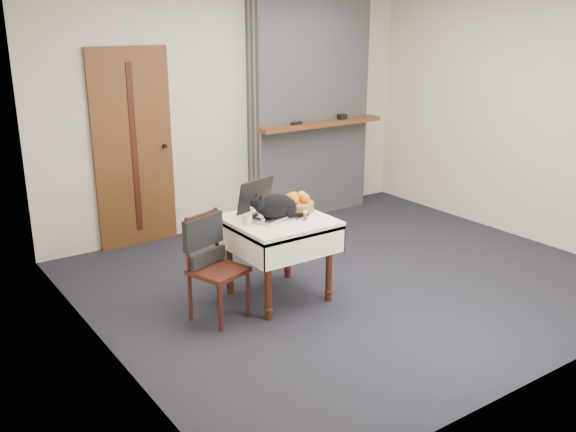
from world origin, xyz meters
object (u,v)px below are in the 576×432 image
(door, at_px, (133,149))
(cat, at_px, (276,207))
(side_table, at_px, (278,231))
(fruit_basket, at_px, (297,204))
(laptop, at_px, (265,207))
(cream_jar, at_px, (248,220))
(chair, at_px, (210,252))
(pill_bottle, at_px, (305,215))

(door, xyz_separation_m, cat, (0.42, -1.94, -0.20))
(door, distance_m, cat, 2.00)
(side_table, relative_size, fruit_basket, 2.84)
(cat, bearing_deg, laptop, 105.61)
(cream_jar, distance_m, chair, 0.40)
(side_table, bearing_deg, cat, -167.94)
(pill_bottle, bearing_deg, laptop, 126.19)
(laptop, relative_size, fruit_basket, 1.78)
(side_table, height_order, cream_jar, cream_jar)
(side_table, xyz_separation_m, chair, (-0.63, 0.02, -0.05))
(cream_jar, relative_size, chair, 0.09)
(laptop, bearing_deg, side_table, -85.21)
(laptop, height_order, chair, laptop)
(door, relative_size, side_table, 2.56)
(laptop, relative_size, chair, 0.58)
(cat, height_order, cream_jar, cat)
(laptop, bearing_deg, chair, 172.83)
(cream_jar, height_order, pill_bottle, cream_jar)
(side_table, bearing_deg, chair, 178.04)
(fruit_basket, bearing_deg, pill_bottle, -111.30)
(pill_bottle, bearing_deg, chair, 167.04)
(door, relative_size, cat, 4.11)
(laptop, distance_m, fruit_basket, 0.31)
(side_table, relative_size, laptop, 1.60)
(door, height_order, cream_jar, door)
(cream_jar, distance_m, fruit_basket, 0.54)
(door, distance_m, pill_bottle, 2.20)
(pill_bottle, distance_m, fruit_basket, 0.26)
(side_table, height_order, cat, cat)
(pill_bottle, xyz_separation_m, chair, (-0.78, 0.18, -0.20))
(door, xyz_separation_m, laptop, (0.39, -1.81, -0.23))
(door, bearing_deg, pill_bottle, -73.96)
(pill_bottle, bearing_deg, fruit_basket, 68.70)
(fruit_basket, bearing_deg, cream_jar, -172.29)
(door, xyz_separation_m, side_table, (0.45, -1.94, -0.41))
(laptop, relative_size, pill_bottle, 6.49)
(cat, relative_size, cream_jar, 6.10)
(side_table, xyz_separation_m, fruit_basket, (0.25, 0.08, 0.18))
(door, xyz_separation_m, pill_bottle, (0.60, -2.10, -0.26))
(cat, height_order, fruit_basket, cat)
(door, height_order, laptop, door)
(side_table, height_order, laptop, laptop)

